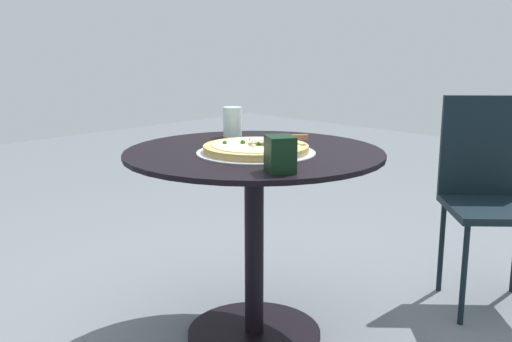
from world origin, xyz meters
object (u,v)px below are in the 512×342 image
at_px(patio_table, 254,204).
at_px(patio_chair_near, 491,186).
at_px(pizza_server, 279,138).
at_px(drinking_cup, 232,122).
at_px(napkin_dispenser, 280,154).
at_px(pizza_on_tray, 256,149).

relative_size(patio_table, patio_chair_near, 1.06).
bearing_deg(patio_chair_near, pizza_server, 155.80).
relative_size(drinking_cup, napkin_dispenser, 1.11).
xyz_separation_m(pizza_on_tray, patio_chair_near, (0.98, -0.46, -0.23)).
bearing_deg(pizza_server, patio_chair_near, -24.20).
bearing_deg(pizza_on_tray, patio_table, 52.28).
distance_m(patio_table, napkin_dispenser, 0.45).
xyz_separation_m(napkin_dispenser, patio_chair_near, (1.15, -0.19, -0.28)).
distance_m(drinking_cup, napkin_dispenser, 0.70).
height_order(patio_table, drinking_cup, drinking_cup).
height_order(patio_table, pizza_on_tray, pizza_on_tray).
distance_m(pizza_on_tray, patio_chair_near, 1.11).
bearing_deg(napkin_dispenser, drinking_cup, -179.00).
xyz_separation_m(patio_table, pizza_server, (0.04, -0.09, 0.26)).
relative_size(drinking_cup, patio_chair_near, 0.14).
relative_size(pizza_server, napkin_dispenser, 1.66).
height_order(patio_table, napkin_dispenser, napkin_dispenser).
relative_size(pizza_server, patio_chair_near, 0.21).
bearing_deg(drinking_cup, napkin_dispenser, -121.41).
distance_m(pizza_server, napkin_dispenser, 0.32).
distance_m(napkin_dispenser, patio_chair_near, 1.20).
distance_m(patio_table, pizza_on_tray, 0.22).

